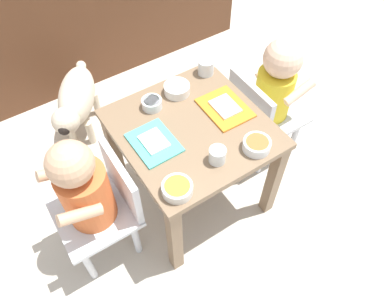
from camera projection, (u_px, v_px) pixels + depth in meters
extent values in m
plane|color=beige|center=(192.00, 193.00, 1.74)|extent=(7.00, 7.00, 0.00)
cube|color=#7A6047|center=(192.00, 129.00, 1.39)|extent=(0.53, 0.54, 0.03)
cube|color=#7A6047|center=(175.00, 240.00, 1.37)|extent=(0.04, 0.04, 0.44)
cube|color=#7A6047|center=(273.00, 180.00, 1.52)|extent=(0.04, 0.04, 0.44)
cube|color=#7A6047|center=(115.00, 152.00, 1.61)|extent=(0.04, 0.04, 0.44)
cube|color=#7A6047|center=(205.00, 108.00, 1.77)|extent=(0.04, 0.04, 0.44)
cube|color=silver|center=(95.00, 214.00, 1.39)|extent=(0.28, 0.28, 0.02)
cube|color=silver|center=(121.00, 181.00, 1.34)|extent=(0.03, 0.27, 0.22)
cylinder|color=#D86633|center=(87.00, 195.00, 1.29)|extent=(0.17, 0.17, 0.24)
sphere|color=tan|center=(70.00, 164.00, 1.13)|extent=(0.15, 0.15, 0.15)
cylinder|color=silver|center=(68.00, 223.00, 1.51)|extent=(0.03, 0.03, 0.24)
cylinder|color=silver|center=(88.00, 264.00, 1.41)|extent=(0.03, 0.03, 0.24)
cylinder|color=silver|center=(114.00, 200.00, 1.58)|extent=(0.03, 0.03, 0.24)
cylinder|color=silver|center=(136.00, 237.00, 1.47)|extent=(0.03, 0.03, 0.24)
cylinder|color=tan|center=(58.00, 172.00, 1.27)|extent=(0.15, 0.04, 0.09)
cylinder|color=tan|center=(80.00, 215.00, 1.17)|extent=(0.15, 0.04, 0.09)
cube|color=silver|center=(269.00, 113.00, 1.70)|extent=(0.28, 0.28, 0.02)
cube|color=silver|center=(249.00, 106.00, 1.56)|extent=(0.03, 0.27, 0.22)
cylinder|color=yellow|center=(273.00, 94.00, 1.61)|extent=(0.16, 0.16, 0.22)
sphere|color=beige|center=(283.00, 59.00, 1.47)|extent=(0.16, 0.16, 0.16)
cylinder|color=silver|center=(294.00, 137.00, 1.79)|extent=(0.03, 0.03, 0.24)
cylinder|color=silver|center=(267.00, 112.00, 1.89)|extent=(0.03, 0.03, 0.24)
cylinder|color=silver|center=(261.00, 155.00, 1.72)|extent=(0.03, 0.03, 0.24)
cylinder|color=silver|center=(235.00, 128.00, 1.82)|extent=(0.03, 0.03, 0.24)
cylinder|color=beige|center=(299.00, 92.00, 1.53)|extent=(0.15, 0.04, 0.09)
cylinder|color=beige|center=(271.00, 68.00, 1.62)|extent=(0.15, 0.04, 0.09)
ellipsoid|color=beige|center=(77.00, 96.00, 1.81)|extent=(0.33, 0.40, 0.20)
sphere|color=beige|center=(66.00, 121.00, 1.65)|extent=(0.12, 0.12, 0.12)
sphere|color=black|center=(64.00, 129.00, 1.63)|extent=(0.06, 0.06, 0.06)
torus|color=green|center=(68.00, 117.00, 1.68)|extent=(0.10, 0.08, 0.11)
sphere|color=beige|center=(81.00, 66.00, 1.89)|extent=(0.05, 0.05, 0.05)
cylinder|color=beige|center=(71.00, 132.00, 1.87)|extent=(0.04, 0.04, 0.14)
cylinder|color=beige|center=(90.00, 132.00, 1.87)|extent=(0.04, 0.04, 0.14)
cylinder|color=beige|center=(78.00, 104.00, 2.00)|extent=(0.04, 0.04, 0.14)
cylinder|color=beige|center=(96.00, 103.00, 2.00)|extent=(0.04, 0.04, 0.14)
cube|color=#4CC6BC|center=(154.00, 143.00, 1.32)|extent=(0.15, 0.18, 0.01)
cube|color=white|center=(154.00, 141.00, 1.32)|extent=(0.08, 0.10, 0.01)
cube|color=orange|center=(225.00, 108.00, 1.43)|extent=(0.16, 0.20, 0.01)
cube|color=white|center=(225.00, 106.00, 1.42)|extent=(0.09, 0.11, 0.01)
cylinder|color=white|center=(217.00, 155.00, 1.26)|extent=(0.06, 0.06, 0.06)
cylinder|color=silver|center=(217.00, 157.00, 1.27)|extent=(0.05, 0.05, 0.04)
cylinder|color=white|center=(206.00, 67.00, 1.53)|extent=(0.07, 0.07, 0.06)
cylinder|color=silver|center=(206.00, 70.00, 1.54)|extent=(0.06, 0.06, 0.03)
cylinder|color=silver|center=(177.00, 189.00, 1.19)|extent=(0.10, 0.10, 0.04)
cylinder|color=gold|center=(177.00, 186.00, 1.18)|extent=(0.08, 0.08, 0.01)
cylinder|color=white|center=(152.00, 104.00, 1.42)|extent=(0.08, 0.08, 0.04)
cylinder|color=#4C8C33|center=(152.00, 101.00, 1.41)|extent=(0.06, 0.06, 0.01)
cylinder|color=white|center=(177.00, 89.00, 1.47)|extent=(0.10, 0.10, 0.04)
cylinder|color=#4C8C33|center=(177.00, 86.00, 1.46)|extent=(0.08, 0.08, 0.01)
cylinder|color=white|center=(257.00, 145.00, 1.30)|extent=(0.10, 0.10, 0.04)
cylinder|color=#B26633|center=(257.00, 142.00, 1.29)|extent=(0.08, 0.08, 0.01)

